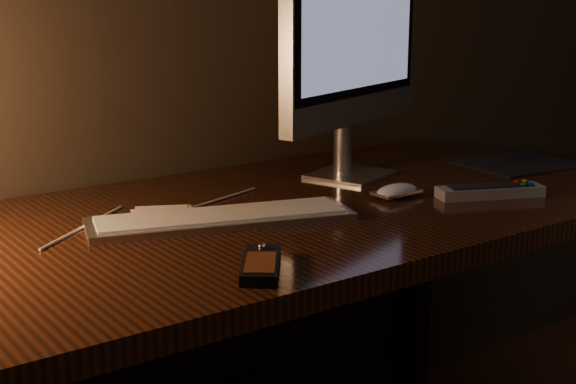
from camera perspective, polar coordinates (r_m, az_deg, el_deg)
desk at (r=1.60m, az=-3.38°, el=-5.28°), size 1.60×0.75×0.75m
monitor at (r=1.75m, az=4.79°, el=11.44°), size 0.50×0.21×0.54m
keyboard at (r=1.44m, az=-4.78°, el=-1.84°), size 0.49×0.27×0.02m
mousepad at (r=2.00m, az=16.02°, el=1.98°), size 0.28×0.24×0.00m
mouse at (r=1.62m, az=7.74°, el=-0.05°), size 0.10×0.06×0.02m
media_remote at (r=1.19m, az=-1.93°, el=-5.16°), size 0.13×0.15×0.03m
tv_remote at (r=1.66m, az=14.17°, el=0.08°), size 0.22×0.14×0.03m
papers at (r=1.51m, az=-8.84°, el=-1.43°), size 0.14×0.11×0.01m
cable at (r=1.50m, az=-9.45°, el=-1.58°), size 0.48×0.24×0.00m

